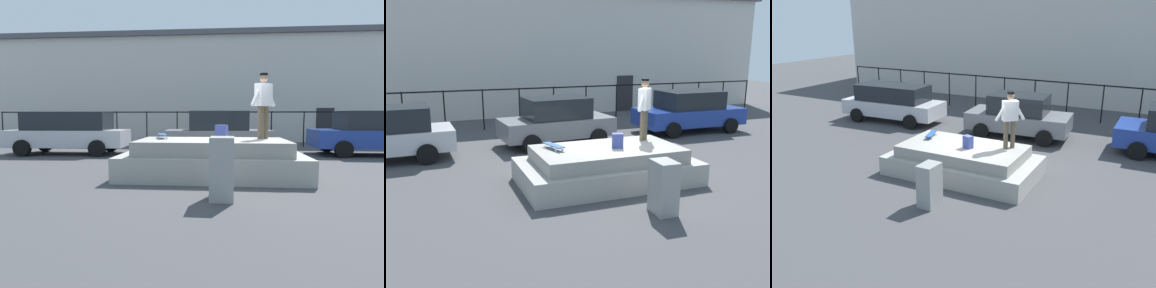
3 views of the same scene
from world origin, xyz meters
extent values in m
plane|color=#424244|center=(0.00, 0.00, 0.00)|extent=(60.00, 60.00, 0.00)
cube|color=#9E9B93|center=(-0.36, -0.43, 0.29)|extent=(4.60, 2.50, 0.59)
cube|color=gray|center=(-0.36, -0.43, 0.76)|extent=(3.77, 2.05, 0.35)
cylinder|color=brown|center=(1.06, 0.11, 1.37)|extent=(0.14, 0.14, 0.86)
cylinder|color=brown|center=(0.89, -0.04, 1.37)|extent=(0.14, 0.14, 0.86)
cube|color=silver|center=(0.97, 0.03, 2.10)|extent=(0.49, 0.48, 0.59)
cylinder|color=silver|center=(1.18, 0.22, 2.08)|extent=(0.36, 0.33, 0.58)
cylinder|color=silver|center=(0.77, -0.15, 2.08)|extent=(0.36, 0.33, 0.58)
sphere|color=tan|center=(0.97, 0.03, 2.54)|extent=(0.22, 0.22, 0.22)
cylinder|color=black|center=(0.97, 0.03, 2.64)|extent=(0.30, 0.30, 0.05)
cube|color=#264C8C|center=(-1.72, -0.10, 1.05)|extent=(0.40, 0.79, 0.02)
cylinder|color=silver|center=(-1.69, 0.17, 0.97)|extent=(0.04, 0.06, 0.06)
cylinder|color=silver|center=(-1.88, 0.12, 0.97)|extent=(0.04, 0.06, 0.06)
cylinder|color=silver|center=(-1.55, -0.31, 0.97)|extent=(0.04, 0.06, 0.06)
cylinder|color=silver|center=(-1.75, -0.37, 0.97)|extent=(0.04, 0.06, 0.06)
cube|color=#3F4C99|center=(-0.12, -0.55, 1.13)|extent=(0.33, 0.28, 0.38)
cube|color=#B7B7BC|center=(-6.27, 3.86, 0.65)|extent=(4.74, 1.97, 0.66)
cube|color=black|center=(-6.27, 3.86, 1.34)|extent=(3.33, 1.69, 0.72)
cylinder|color=black|center=(-7.76, 4.68, 0.32)|extent=(0.65, 0.25, 0.64)
cylinder|color=black|center=(-7.67, 2.90, 0.32)|extent=(0.65, 0.25, 0.64)
cylinder|color=black|center=(-4.87, 4.82, 0.32)|extent=(0.65, 0.25, 0.64)
cylinder|color=black|center=(-4.78, 3.03, 0.32)|extent=(0.65, 0.25, 0.64)
cube|color=slate|center=(-0.26, 4.22, 0.65)|extent=(4.23, 2.10, 0.67)
cube|color=black|center=(-0.26, 4.22, 1.36)|extent=(2.37, 1.74, 0.75)
cylinder|color=black|center=(-1.60, 5.04, 0.32)|extent=(0.65, 0.27, 0.64)
cylinder|color=black|center=(-1.46, 3.21, 0.32)|extent=(0.65, 0.27, 0.64)
cylinder|color=black|center=(0.94, 5.23, 0.32)|extent=(0.65, 0.27, 0.64)
cylinder|color=black|center=(1.08, 3.41, 0.32)|extent=(0.65, 0.27, 0.64)
cube|color=navy|center=(5.76, 4.51, 0.66)|extent=(4.53, 1.98, 0.69)
cube|color=black|center=(5.76, 4.51, 1.37)|extent=(2.49, 1.74, 0.73)
cylinder|color=black|center=(4.36, 5.52, 0.32)|extent=(0.64, 0.22, 0.64)
cylinder|color=black|center=(4.36, 3.51, 0.32)|extent=(0.64, 0.22, 0.64)
cube|color=gray|center=(-0.11, -2.76, 0.58)|extent=(0.46, 0.62, 1.17)
cylinder|color=black|center=(-12.00, 7.91, 0.89)|extent=(0.06, 0.06, 1.77)
cylinder|color=black|center=(-10.40, 7.91, 0.89)|extent=(0.06, 0.06, 1.77)
cylinder|color=black|center=(-8.80, 7.91, 0.89)|extent=(0.06, 0.06, 1.77)
cylinder|color=black|center=(-7.20, 7.91, 0.89)|extent=(0.06, 0.06, 1.77)
cylinder|color=black|center=(-5.60, 7.91, 0.89)|extent=(0.06, 0.06, 1.77)
cylinder|color=black|center=(-4.00, 7.91, 0.89)|extent=(0.06, 0.06, 1.77)
cylinder|color=black|center=(-2.40, 7.91, 0.89)|extent=(0.06, 0.06, 1.77)
cylinder|color=black|center=(-0.80, 7.91, 0.89)|extent=(0.06, 0.06, 1.77)
cylinder|color=black|center=(0.80, 7.91, 0.89)|extent=(0.06, 0.06, 1.77)
cylinder|color=black|center=(2.40, 7.91, 0.89)|extent=(0.06, 0.06, 1.77)
cylinder|color=black|center=(4.00, 7.91, 0.89)|extent=(0.06, 0.06, 1.77)
cylinder|color=black|center=(5.60, 7.91, 0.89)|extent=(0.06, 0.06, 1.77)
cylinder|color=black|center=(7.20, 7.91, 0.89)|extent=(0.06, 0.06, 1.77)
cube|color=black|center=(0.00, 7.91, 1.73)|extent=(24.00, 0.04, 0.06)
cube|color=beige|center=(0.00, 15.14, 3.14)|extent=(29.41, 8.89, 6.28)
cube|color=#4C4C51|center=(0.00, 15.14, 6.43)|extent=(30.00, 9.33, 0.30)
cube|color=#262628|center=(5.88, 10.68, 1.00)|extent=(1.00, 0.06, 2.00)
camera|label=1|loc=(-0.14, -8.67, 1.56)|focal=30.16mm
camera|label=2|loc=(-4.69, -9.67, 3.45)|focal=37.56mm
camera|label=3|loc=(5.13, -10.82, 4.86)|focal=37.56mm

